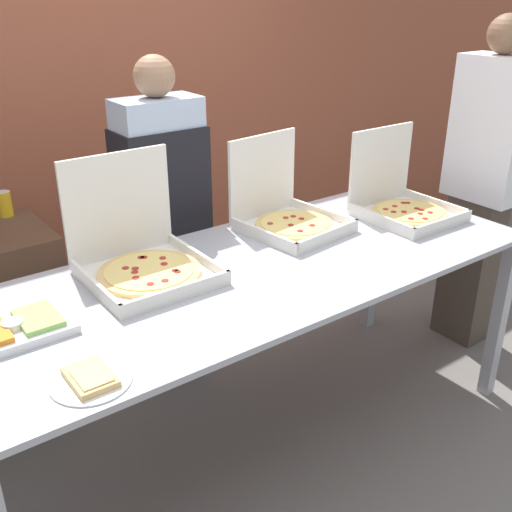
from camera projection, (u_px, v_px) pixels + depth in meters
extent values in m
plane|color=slate|center=(256.00, 439.00, 2.85)|extent=(16.00, 16.00, 0.00)
cube|color=#9E5138|center=(84.00, 91.00, 3.51)|extent=(10.00, 0.06, 2.80)
cube|color=#A8AAB2|center=(256.00, 270.00, 2.48)|extent=(2.49, 0.96, 0.02)
cube|color=#A8AAB2|center=(499.00, 319.00, 3.00)|extent=(0.06, 0.06, 0.88)
cube|color=#A8AAB2|center=(372.00, 261.00, 3.63)|extent=(0.06, 0.06, 0.88)
cube|color=silver|center=(295.00, 229.00, 2.83)|extent=(0.47, 0.47, 0.02)
cube|color=silver|center=(328.00, 235.00, 2.68)|extent=(0.42, 0.07, 0.04)
cube|color=silver|center=(264.00, 234.00, 2.69)|extent=(0.07, 0.42, 0.04)
cube|color=silver|center=(323.00, 212.00, 2.94)|extent=(0.07, 0.42, 0.04)
cube|color=silver|center=(263.00, 176.00, 2.89)|extent=(0.42, 0.07, 0.40)
cylinder|color=#DBB26B|center=(295.00, 225.00, 2.82)|extent=(0.37, 0.37, 0.02)
cylinder|color=#EFCC70|center=(295.00, 223.00, 2.82)|extent=(0.32, 0.32, 0.00)
cylinder|color=maroon|center=(301.00, 219.00, 2.86)|extent=(0.03, 0.03, 0.00)
cylinder|color=maroon|center=(293.00, 216.00, 2.89)|extent=(0.03, 0.03, 0.00)
cylinder|color=maroon|center=(286.00, 218.00, 2.87)|extent=(0.03, 0.03, 0.00)
cylinder|color=maroon|center=(270.00, 223.00, 2.80)|extent=(0.03, 0.03, 0.00)
cylinder|color=maroon|center=(291.00, 225.00, 2.78)|extent=(0.03, 0.03, 0.00)
cylinder|color=maroon|center=(300.00, 231.00, 2.72)|extent=(0.03, 0.03, 0.00)
cylinder|color=maroon|center=(312.00, 225.00, 2.78)|extent=(0.03, 0.03, 0.00)
cube|color=silver|center=(150.00, 277.00, 2.36)|extent=(0.47, 0.47, 0.02)
cube|color=silver|center=(178.00, 292.00, 2.19)|extent=(0.46, 0.02, 0.04)
cube|color=silver|center=(95.00, 286.00, 2.23)|extent=(0.02, 0.46, 0.04)
cube|color=silver|center=(198.00, 256.00, 2.47)|extent=(0.02, 0.46, 0.04)
cube|color=silver|center=(118.00, 205.00, 2.44)|extent=(0.46, 0.02, 0.44)
cylinder|color=#DBB26B|center=(149.00, 273.00, 2.36)|extent=(0.41, 0.41, 0.02)
cylinder|color=#EFCC70|center=(149.00, 270.00, 2.35)|extent=(0.35, 0.35, 0.00)
cylinder|color=maroon|center=(164.00, 264.00, 2.40)|extent=(0.03, 0.03, 0.00)
cylinder|color=maroon|center=(163.00, 258.00, 2.45)|extent=(0.03, 0.03, 0.00)
cylinder|color=maroon|center=(144.00, 257.00, 2.45)|extent=(0.03, 0.03, 0.00)
cylinder|color=maroon|center=(141.00, 257.00, 2.45)|extent=(0.03, 0.03, 0.00)
cylinder|color=maroon|center=(125.00, 268.00, 2.36)|extent=(0.03, 0.03, 0.00)
cylinder|color=maroon|center=(135.00, 268.00, 2.36)|extent=(0.03, 0.03, 0.00)
cylinder|color=maroon|center=(135.00, 272.00, 2.33)|extent=(0.03, 0.03, 0.00)
cylinder|color=maroon|center=(136.00, 278.00, 2.28)|extent=(0.03, 0.03, 0.00)
cylinder|color=maroon|center=(150.00, 284.00, 2.24)|extent=(0.03, 0.03, 0.00)
cylinder|color=maroon|center=(165.00, 281.00, 2.26)|extent=(0.03, 0.03, 0.00)
cylinder|color=maroon|center=(177.00, 272.00, 2.33)|extent=(0.03, 0.03, 0.00)
cylinder|color=maroon|center=(175.00, 270.00, 2.34)|extent=(0.03, 0.03, 0.00)
cube|color=silver|center=(409.00, 216.00, 2.98)|extent=(0.42, 0.42, 0.02)
cube|color=silver|center=(443.00, 223.00, 2.82)|extent=(0.42, 0.02, 0.04)
cube|color=silver|center=(381.00, 219.00, 2.86)|extent=(0.02, 0.42, 0.04)
cube|color=silver|center=(436.00, 203.00, 3.07)|extent=(0.02, 0.42, 0.04)
cube|color=silver|center=(380.00, 166.00, 3.05)|extent=(0.42, 0.02, 0.40)
cylinder|color=#DBB26B|center=(409.00, 213.00, 2.97)|extent=(0.37, 0.37, 0.02)
cylinder|color=#EFCC70|center=(410.00, 211.00, 2.97)|extent=(0.32, 0.32, 0.00)
cylinder|color=maroon|center=(417.00, 208.00, 2.99)|extent=(0.03, 0.03, 0.00)
cylinder|color=maroon|center=(408.00, 203.00, 3.06)|extent=(0.03, 0.03, 0.00)
cylinder|color=maroon|center=(403.00, 203.00, 3.06)|extent=(0.03, 0.03, 0.00)
cylinder|color=maroon|center=(395.00, 206.00, 3.02)|extent=(0.03, 0.03, 0.00)
cylinder|color=maroon|center=(386.00, 209.00, 2.98)|extent=(0.03, 0.03, 0.00)
cylinder|color=maroon|center=(393.00, 212.00, 2.94)|extent=(0.03, 0.03, 0.00)
cylinder|color=maroon|center=(403.00, 212.00, 2.94)|extent=(0.03, 0.03, 0.00)
cylinder|color=maroon|center=(411.00, 219.00, 2.86)|extent=(0.03, 0.03, 0.00)
cylinder|color=maroon|center=(425.00, 219.00, 2.86)|extent=(0.03, 0.03, 0.00)
cylinder|color=maroon|center=(420.00, 214.00, 2.92)|extent=(0.03, 0.03, 0.00)
cylinder|color=maroon|center=(430.00, 212.00, 2.93)|extent=(0.03, 0.03, 0.00)
cylinder|color=maroon|center=(422.00, 210.00, 2.97)|extent=(0.03, 0.03, 0.00)
cylinder|color=white|center=(91.00, 381.00, 1.76)|extent=(0.24, 0.24, 0.01)
cube|color=#DBB26B|center=(90.00, 377.00, 1.75)|extent=(0.12, 0.17, 0.02)
cube|color=#EFCC70|center=(92.00, 376.00, 1.74)|extent=(0.09, 0.12, 0.01)
cube|color=white|center=(14.00, 332.00, 1.98)|extent=(0.37, 0.23, 0.03)
cube|color=#8CC65B|center=(38.00, 318.00, 2.02)|extent=(0.13, 0.19, 0.02)
cylinder|color=white|center=(12.00, 325.00, 1.97)|extent=(0.07, 0.07, 0.02)
cylinder|color=gold|center=(5.00, 204.00, 2.87)|extent=(0.07, 0.07, 0.12)
cylinder|color=silver|center=(3.00, 192.00, 2.84)|extent=(0.06, 0.06, 0.00)
cube|color=#2D2D38|center=(170.00, 306.00, 3.19)|extent=(0.28, 0.20, 0.81)
cube|color=silver|center=(161.00, 170.00, 2.88)|extent=(0.40, 0.22, 0.69)
cube|color=black|center=(161.00, 181.00, 2.90)|extent=(0.42, 0.24, 0.52)
sphere|color=#9E7556|center=(154.00, 76.00, 2.70)|extent=(0.19, 0.19, 0.19)
cube|color=#473D33|center=(469.00, 269.00, 3.52)|extent=(0.20, 0.28, 0.89)
cube|color=white|center=(492.00, 130.00, 3.18)|extent=(0.22, 0.40, 0.76)
sphere|color=brown|center=(507.00, 34.00, 2.98)|extent=(0.20, 0.20, 0.20)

